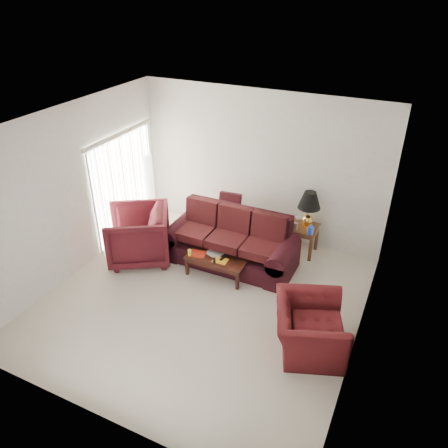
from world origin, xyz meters
name	(u,v)px	position (x,y,z in m)	size (l,w,h in m)	color
floor	(202,301)	(0.00, 0.00, 0.00)	(5.00, 5.00, 0.00)	beige
blinds	(125,187)	(-2.42, 1.30, 1.08)	(0.10, 2.00, 2.16)	silver
sofa	(229,240)	(-0.06, 1.22, 0.50)	(2.46, 1.06, 1.01)	black
throw_pillow	(230,204)	(-0.46, 2.09, 0.77)	(0.44, 0.13, 0.44)	black
end_table	(303,240)	(1.08, 2.15, 0.29)	(0.53, 0.53, 0.58)	#462F18
table_lamp	(309,209)	(1.12, 2.20, 0.94)	(0.43, 0.43, 0.72)	gold
clock	(294,226)	(0.92, 1.97, 0.65)	(0.14, 0.05, 0.14)	silver
blue_canister	(310,230)	(1.26, 1.93, 0.66)	(0.10, 0.10, 0.16)	#1935A7
picture_frame	(300,218)	(0.94, 2.29, 0.67)	(0.14, 0.02, 0.17)	white
floor_lamp	(149,188)	(-2.32, 1.99, 0.77)	(0.25, 0.25, 1.54)	silver
armchair_left	(138,235)	(-1.67, 0.61, 0.52)	(1.10, 1.14, 1.03)	#3E0E14
armchair_right	(309,328)	(1.89, -0.26, 0.37)	(1.13, 0.98, 0.73)	#471013
coffee_table	(217,266)	(-0.09, 0.77, 0.19)	(1.09, 0.55, 0.38)	#311B0E
magazine_red	(198,254)	(-0.46, 0.71, 0.39)	(0.30, 0.22, 0.02)	red
magazine_white	(214,253)	(-0.20, 0.85, 0.39)	(0.29, 0.22, 0.02)	silver
magazine_orange	(220,260)	(0.00, 0.69, 0.39)	(0.26, 0.19, 0.01)	yellow
remote_a	(214,260)	(-0.08, 0.62, 0.41)	(0.05, 0.16, 0.02)	black
remote_b	(223,258)	(0.02, 0.75, 0.41)	(0.05, 0.16, 0.02)	black
yellow_glass	(190,253)	(-0.57, 0.61, 0.44)	(0.07, 0.07, 0.12)	#FFF738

